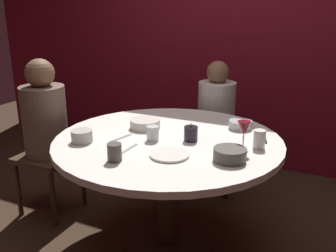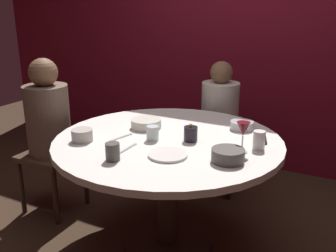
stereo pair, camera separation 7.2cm
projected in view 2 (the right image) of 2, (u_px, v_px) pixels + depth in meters
ground_plane at (168, 242)px, 2.58m from camera, size 8.00×8.00×0.00m
back_wall at (247, 31)px, 3.53m from camera, size 6.00×0.10×2.60m
dining_table at (168, 160)px, 2.39m from camera, size 1.41×1.41×0.75m
seated_diner_left at (48, 120)px, 2.79m from camera, size 0.40×0.40×1.19m
seated_diner_back at (220, 112)px, 3.16m from camera, size 0.40×0.40×1.11m
candle_holder at (191, 134)px, 2.29m from camera, size 0.08×0.08×0.11m
wine_glass at (243, 130)px, 2.09m from camera, size 0.08×0.08×0.18m
dinner_plate at (168, 155)px, 2.07m from camera, size 0.22×0.22×0.01m
cell_phone at (261, 140)px, 2.30m from camera, size 0.11×0.15×0.01m
bowl_serving_large at (242, 125)px, 2.51m from camera, size 0.16×0.16×0.05m
bowl_salad_center at (82, 135)px, 2.29m from camera, size 0.13×0.13×0.07m
bowl_small_white at (228, 155)px, 1.99m from camera, size 0.18×0.18×0.07m
bowl_sauce_side at (146, 124)px, 2.54m from camera, size 0.20×0.20×0.06m
cup_near_candle at (113, 152)px, 2.00m from camera, size 0.08×0.08×0.10m
cup_by_left_diner at (153, 133)px, 2.30m from camera, size 0.08×0.08×0.09m
cup_by_right_diner at (259, 140)px, 2.16m from camera, size 0.07×0.07×0.11m
fork_near_plate at (121, 137)px, 2.35m from camera, size 0.06×0.18×0.01m
knife_near_plate at (127, 148)px, 2.17m from camera, size 0.02×0.18×0.01m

